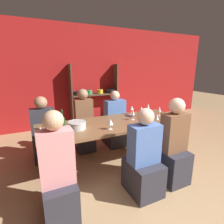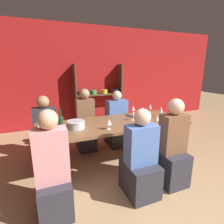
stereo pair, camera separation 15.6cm
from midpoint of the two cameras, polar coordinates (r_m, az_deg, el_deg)
wall_back_red at (r=5.00m, az=-7.32°, el=11.36°), size 8.80×0.06×2.70m
shelf_unit at (r=4.98m, az=-3.43°, el=2.93°), size 1.34×0.30×1.69m
dining_table at (r=2.84m, az=2.35°, el=-5.10°), size 2.38×0.88×0.75m
mixing_bowl at (r=2.57m, az=-9.97°, el=-3.99°), size 0.26×0.26×0.11m
wine_bottle_green at (r=2.39m, az=-14.57°, el=-3.78°), size 0.07×0.07×0.34m
wine_bottle_dark at (r=2.60m, az=-18.10°, el=-2.79°), size 0.08×0.08×0.31m
wine_glass_white_a at (r=2.76m, az=-17.11°, el=-1.83°), size 0.08×0.08×0.17m
wine_glass_white_b at (r=2.93m, az=8.52°, el=-0.51°), size 0.07×0.07×0.16m
wine_glass_empty_a at (r=3.26m, az=8.25°, el=1.19°), size 0.07×0.07×0.17m
wine_glass_white_c at (r=3.26m, az=17.05°, el=0.61°), size 0.06×0.06×0.18m
wine_glass_white_d at (r=2.31m, az=-21.11°, el=-5.37°), size 0.07×0.07×0.17m
wine_glass_white_e at (r=3.48m, az=13.60°, el=1.70°), size 0.06×0.06×0.17m
wine_glass_red_a at (r=2.77m, az=15.99°, el=-1.91°), size 0.07×0.07×0.16m
wine_glass_red_b at (r=3.03m, az=20.57°, el=-0.68°), size 0.08×0.08×0.16m
wine_glass_empty_b at (r=3.20m, az=11.36°, el=0.81°), size 0.07×0.07×0.17m
wine_glass_white_f at (r=2.48m, az=0.76°, el=-3.37°), size 0.08×0.08×0.15m
cell_phone at (r=3.17m, az=7.32°, el=-1.38°), size 0.12×0.17×0.01m
person_near_a at (r=2.64m, az=20.52°, el=-12.34°), size 0.36×0.44×1.22m
person_far_a at (r=3.40m, az=-19.48°, el=-6.95°), size 0.40×0.50×1.13m
person_near_b at (r=2.08m, az=-16.48°, el=-19.88°), size 0.35×0.43×1.21m
person_far_b at (r=3.69m, az=2.76°, el=-4.45°), size 0.41×0.51×1.15m
person_near_c at (r=2.35m, az=11.17°, el=-16.30°), size 0.38×0.48×1.14m
person_far_c at (r=3.48m, az=-7.32°, el=-5.00°), size 0.34×0.43×1.22m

